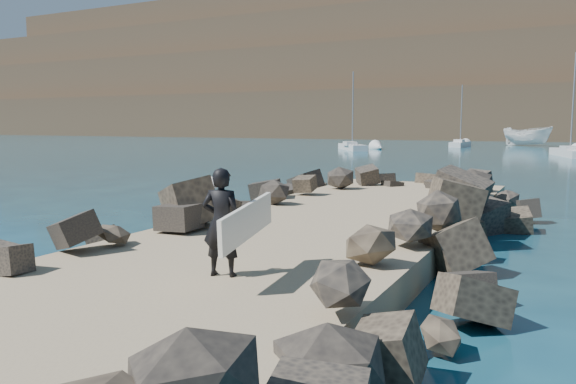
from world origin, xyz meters
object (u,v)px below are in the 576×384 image
surfboard_resting (195,198)px  boat_imported (527,136)px  surfer_with_board (225,222)px  sailboat_b (460,144)px

surfboard_resting → boat_imported: 70.61m
surfboard_resting → surfer_with_board: bearing=-54.9°
surfboard_resting → boat_imported: bearing=82.0°
surfboard_resting → boat_imported: (2.84, 70.55, 0.28)m
boat_imported → sailboat_b: bearing=156.6°
boat_imported → surfer_with_board: 75.11m
surfboard_resting → sailboat_b: sailboat_b is taller
sailboat_b → surfboard_resting: bearing=-85.8°
surfboard_resting → surfer_with_board: surfer_with_board is taller
surfboard_resting → boat_imported: size_ratio=0.37×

